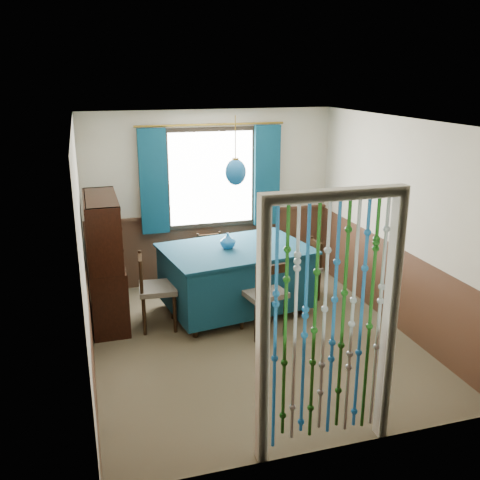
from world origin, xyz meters
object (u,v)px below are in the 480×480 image
object	(u,v)px
sideboard	(106,278)
vase_sideboard	(108,246)
chair_near	(265,294)
pendant_lamp	(235,172)
vase_table	(228,241)
bowl_shelf	(109,240)
chair_left	(155,289)
chair_right	(306,267)
chair_far	(212,260)
dining_table	(236,275)

from	to	relation	value
sideboard	vase_sideboard	world-z (taller)	sideboard
chair_near	pendant_lamp	size ratio (longest dim) A/B	1.14
pendant_lamp	vase_table	bearing A→B (deg)	174.68
sideboard	bowl_shelf	world-z (taller)	sideboard
chair_left	chair_right	size ratio (longest dim) A/B	1.13
chair_near	chair_far	world-z (taller)	chair_near
sideboard	bowl_shelf	size ratio (longest dim) A/B	7.20
chair_far	vase_sideboard	bearing A→B (deg)	11.39
vase_sideboard	chair_far	bearing A→B (deg)	12.67
chair_left	sideboard	distance (m)	0.67
vase_sideboard	chair_left	bearing A→B (deg)	-53.44
chair_right	bowl_shelf	world-z (taller)	bowl_shelf
chair_far	chair_right	bearing A→B (deg)	149.72
dining_table	vase_table	bearing A→B (deg)	165.87
dining_table	sideboard	distance (m)	1.62
chair_far	chair_left	size ratio (longest dim) A/B	0.87
pendant_lamp	vase_sideboard	bearing A→B (deg)	162.44
chair_near	vase_table	bearing A→B (deg)	98.99
bowl_shelf	chair_right	bearing A→B (deg)	3.98
chair_near	chair_left	world-z (taller)	chair_near
chair_far	sideboard	xyz separation A→B (m)	(-1.48, -0.61, 0.13)
vase_table	pendant_lamp	bearing A→B (deg)	-5.32
dining_table	pendant_lamp	distance (m)	1.34
sideboard	bowl_shelf	bearing A→B (deg)	-75.36
pendant_lamp	bowl_shelf	distance (m)	1.71
sideboard	pendant_lamp	xyz separation A→B (m)	(1.61, -0.20, 1.27)
chair_near	vase_table	distance (m)	0.88
dining_table	chair_near	world-z (taller)	chair_near
chair_far	chair_right	xyz separation A→B (m)	(1.17, -0.65, 0.01)
pendant_lamp	chair_far	bearing A→B (deg)	98.82
chair_far	chair_near	bearing A→B (deg)	99.22
sideboard	chair_far	bearing A→B (deg)	22.00
dining_table	chair_left	xyz separation A→B (m)	(-1.06, -0.17, 0.00)
vase_sideboard	chair_near	bearing A→B (deg)	-34.96
pendant_lamp	vase_table	size ratio (longest dim) A/B	4.55
chair_left	pendant_lamp	size ratio (longest dim) A/B	1.12
chair_left	sideboard	xyz separation A→B (m)	(-0.55, 0.37, 0.06)
dining_table	vase_sideboard	world-z (taller)	vase_sideboard
chair_far	vase_table	world-z (taller)	vase_table
chair_right	vase_table	world-z (taller)	vase_table
chair_right	chair_left	bearing A→B (deg)	98.98
chair_right	vase_sideboard	size ratio (longest dim) A/B	4.80
chair_near	vase_sideboard	size ratio (longest dim) A/B	5.52
chair_left	bowl_shelf	xyz separation A→B (m)	(-0.49, 0.15, 0.61)
chair_near	chair_far	distance (m)	1.54
bowl_shelf	vase_sideboard	world-z (taller)	bowl_shelf
chair_right	bowl_shelf	distance (m)	2.69
chair_far	pendant_lamp	world-z (taller)	pendant_lamp
chair_left	chair_right	xyz separation A→B (m)	(2.10, 0.33, -0.06)
chair_near	sideboard	xyz separation A→B (m)	(-1.76, 0.90, 0.06)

